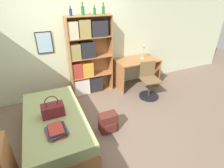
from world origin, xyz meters
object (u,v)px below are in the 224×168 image
object	(u,v)px
desk_lamp	(144,48)
backpack	(108,123)
handbag	(53,110)
book_stack_on_bed	(57,130)
bed	(56,126)
desk_chair	(149,86)
bottle_brown	(83,10)
bottle_clear	(95,11)
bottle_green	(71,12)
bottle_blue	(103,10)
desk	(137,68)
bookcase	(87,58)

from	to	relation	value
desk_lamp	backpack	distance (m)	2.26
handbag	book_stack_on_bed	world-z (taller)	handbag
bed	desk_chair	world-z (taller)	desk_chair
bottle_brown	desk_lamp	bearing A→B (deg)	-7.76
book_stack_on_bed	bottle_clear	size ratio (longest dim) A/B	1.76
bottle_green	desk_chair	distance (m)	2.43
desk_chair	bottle_green	bearing A→B (deg)	152.33
desk_lamp	handbag	bearing A→B (deg)	-155.03
handbag	bottle_green	xyz separation A→B (m)	(0.73, 1.35, 1.36)
bottle_brown	backpack	bearing A→B (deg)	-93.32
bottle_blue	desk_lamp	bearing A→B (deg)	-10.26
desk	desk_chair	size ratio (longest dim) A/B	1.29
handbag	desk	world-z (taller)	handbag
handbag	backpack	xyz separation A→B (m)	(0.90, -0.20, -0.42)
book_stack_on_bed	bottle_blue	size ratio (longest dim) A/B	1.50
bookcase	bottle_green	xyz separation A→B (m)	(-0.27, 0.01, 1.03)
handbag	desk_chair	distance (m)	2.37
bottle_brown	bottle_green	bearing A→B (deg)	-177.54
handbag	backpack	distance (m)	1.02
desk_chair	backpack	size ratio (longest dim) A/B	2.36
handbag	bookcase	size ratio (longest dim) A/B	0.20
bottle_green	bottle_blue	xyz separation A→B (m)	(0.72, -0.01, 0.02)
bottle_green	desk_chair	size ratio (longest dim) A/B	0.23
bottle_brown	bottle_blue	world-z (taller)	bottle_brown
bottle_brown	desk_lamp	xyz separation A→B (m)	(1.49, -0.20, -0.93)
bookcase	bottle_green	size ratio (longest dim) A/B	9.51
bottle_brown	desk_lamp	world-z (taller)	bottle_brown
bed	bottle_green	distance (m)	2.29
bottle_clear	backpack	distance (m)	2.35
bottle_green	bottle_blue	world-z (taller)	bottle_blue
handbag	bottle_green	distance (m)	2.05
desk_chair	bed	bearing A→B (deg)	-167.47
bottle_green	backpack	bearing A→B (deg)	-83.68
bookcase	backpack	distance (m)	1.71
handbag	bottle_brown	size ratio (longest dim) A/B	1.48
handbag	bottle_blue	xyz separation A→B (m)	(1.45, 1.34, 1.37)
bottle_green	bottle_brown	world-z (taller)	bottle_brown
backpack	bottle_green	bearing A→B (deg)	96.32
bottle_clear	desk_chair	world-z (taller)	bottle_clear
bookcase	desk_chair	distance (m)	1.65
handbag	bookcase	distance (m)	1.70
book_stack_on_bed	bed	bearing A→B (deg)	88.68
handbag	desk_chair	bearing A→B (deg)	13.10
handbag	desk_chair	xyz separation A→B (m)	(2.29, 0.53, -0.32)
bed	bookcase	distance (m)	1.79
handbag	book_stack_on_bed	xyz separation A→B (m)	(-0.01, -0.44, -0.07)
bottle_blue	desk_lamp	world-z (taller)	bottle_blue
bookcase	desk_chair	world-z (taller)	bookcase
bottle_green	desk	size ratio (longest dim) A/B	0.18
bottle_blue	desk_lamp	size ratio (longest dim) A/B	0.56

